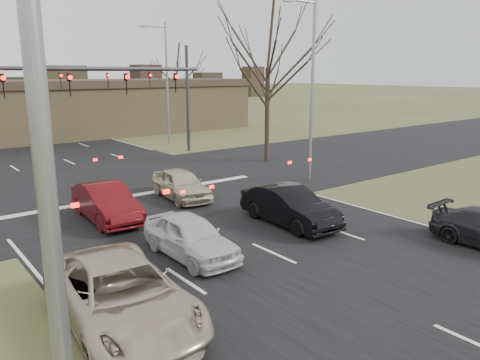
# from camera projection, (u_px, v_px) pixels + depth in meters

# --- Properties ---
(ground) EXTENTS (360.00, 360.00, 0.00)m
(ground) POSITION_uv_depth(u_px,v_px,m) (342.00, 285.00, 13.64)
(ground) COLOR #424726
(ground) RESTS_ON ground
(road_cross) EXTENTS (200.00, 14.00, 0.02)m
(road_cross) POSITION_uv_depth(u_px,v_px,m) (125.00, 187.00, 25.18)
(road_cross) COLOR black
(road_cross) RESTS_ON ground
(building) EXTENTS (42.40, 10.40, 5.30)m
(building) POSITION_uv_depth(u_px,v_px,m) (39.00, 109.00, 43.48)
(building) COLOR #90764E
(building) RESTS_ON ground
(mast_arm_near) EXTENTS (12.12, 0.24, 8.00)m
(mast_arm_near) POSITION_uv_depth(u_px,v_px,m) (20.00, 96.00, 19.38)
(mast_arm_near) COLOR #383A3D
(mast_arm_near) RESTS_ON ground
(mast_arm_far) EXTENTS (11.12, 0.24, 8.00)m
(mast_arm_far) POSITION_uv_depth(u_px,v_px,m) (154.00, 87.00, 33.90)
(mast_arm_far) COLOR #383A3D
(mast_arm_far) RESTS_ON ground
(streetlight_left) EXTENTS (2.34, 0.25, 10.00)m
(streetlight_left) POSITION_uv_depth(u_px,v_px,m) (62.00, 128.00, 4.03)
(streetlight_left) COLOR gray
(streetlight_left) RESTS_ON ground
(streetlight_right_near) EXTENTS (2.34, 0.25, 10.00)m
(streetlight_right_near) POSITION_uv_depth(u_px,v_px,m) (310.00, 81.00, 25.35)
(streetlight_right_near) COLOR gray
(streetlight_right_near) RESTS_ON ground
(streetlight_right_far) EXTENTS (2.34, 0.25, 10.00)m
(streetlight_right_far) POSITION_uv_depth(u_px,v_px,m) (165.00, 78.00, 38.73)
(streetlight_right_far) COLOR gray
(streetlight_right_far) RESTS_ON ground
(tree_right_near) EXTENTS (6.90, 6.90, 11.50)m
(tree_right_near) POSITION_uv_depth(u_px,v_px,m) (268.00, 27.00, 30.52)
(tree_right_near) COLOR black
(tree_right_near) RESTS_ON ground
(tree_right_far) EXTENTS (5.40, 5.40, 9.00)m
(tree_right_far) POSITION_uv_depth(u_px,v_px,m) (175.00, 63.00, 47.97)
(tree_right_far) COLOR black
(tree_right_far) RESTS_ON ground
(car_silver_suv) EXTENTS (3.10, 5.97, 1.61)m
(car_silver_suv) POSITION_uv_depth(u_px,v_px,m) (121.00, 294.00, 11.32)
(car_silver_suv) COLOR #B9AE96
(car_silver_suv) RESTS_ON ground
(car_white_sedan) EXTENTS (1.70, 4.20, 1.43)m
(car_white_sedan) POSITION_uv_depth(u_px,v_px,m) (190.00, 236.00, 15.57)
(car_white_sedan) COLOR silver
(car_white_sedan) RESTS_ON ground
(car_black_hatch) EXTENTS (1.86, 4.75, 1.54)m
(car_black_hatch) POSITION_uv_depth(u_px,v_px,m) (289.00, 206.00, 18.87)
(car_black_hatch) COLOR black
(car_black_hatch) RESTS_ON ground
(car_red_ahead) EXTENTS (1.87, 4.76, 1.54)m
(car_red_ahead) POSITION_uv_depth(u_px,v_px,m) (107.00, 202.00, 19.39)
(car_red_ahead) COLOR #520B0F
(car_red_ahead) RESTS_ON ground
(car_silver_ahead) EXTENTS (2.20, 4.45, 1.46)m
(car_silver_ahead) POSITION_uv_depth(u_px,v_px,m) (181.00, 184.00, 22.75)
(car_silver_ahead) COLOR beige
(car_silver_ahead) RESTS_ON ground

